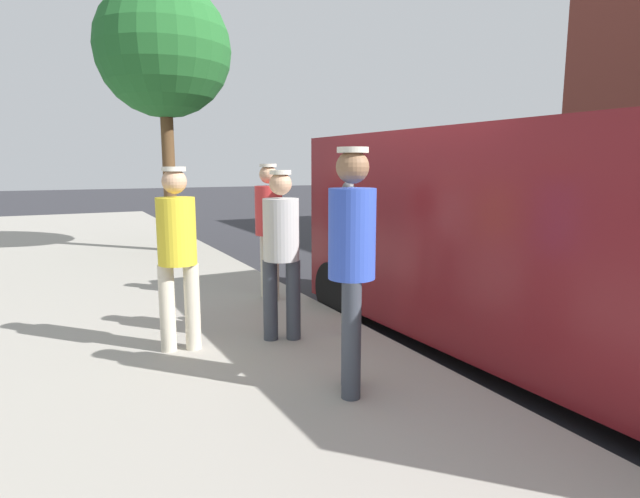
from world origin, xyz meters
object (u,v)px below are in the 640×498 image
Objects in this scene: pedestrian_in_blue at (352,254)px; parked_van at (537,238)px; parking_meter_near at (348,233)px; pedestrian_in_gray at (281,245)px; street_tree at (164,51)px; pedestrian_in_yellow at (177,248)px; pedestrian_in_red at (269,222)px.

pedestrian_in_blue is 0.34× the size of parked_van.
parking_meter_near is 1.75m from parked_van.
pedestrian_in_gray is 0.31× the size of parked_van.
parking_meter_near is 0.85× the size of pedestrian_in_blue.
parked_van is 1.03× the size of street_tree.
pedestrian_in_blue is (0.00, 1.32, 0.11)m from pedestrian_in_gray.
parked_van reaches higher than pedestrian_in_gray.
pedestrian_in_yellow is at bearing 79.52° from street_tree.
pedestrian_in_red is 5.25m from street_tree.
pedestrian_in_blue is at bearing 4.54° from parked_van.
parked_van is (-1.61, 2.68, 0.04)m from pedestrian_in_red.
parked_van is (-2.09, -0.17, -0.03)m from pedestrian_in_blue.
pedestrian_in_yellow is 6.54m from street_tree.
pedestrian_in_blue is at bearing 61.14° from parking_meter_near.
parked_van is at bearing 151.14° from pedestrian_in_gray.
pedestrian_in_blue is (0.59, 1.08, 0.01)m from parking_meter_near.
pedestrian_in_gray is 6.60m from street_tree.
parking_meter_near is 6.79m from street_tree.
pedestrian_in_yellow is at bearing -23.26° from parked_van.
pedestrian_in_red is 0.33× the size of street_tree.
pedestrian_in_yellow is 0.92× the size of pedestrian_in_blue.
pedestrian_in_yellow is 0.33× the size of street_tree.
pedestrian_in_yellow is 1.02× the size of pedestrian_in_gray.
pedestrian_in_blue is (-0.93, 1.47, 0.09)m from pedestrian_in_yellow.
pedestrian_in_red is 1.02× the size of pedestrian_in_yellow.
parking_meter_near is at bearing 157.77° from pedestrian_in_gray.
parked_van is at bearing -175.46° from pedestrian_in_blue.
parking_meter_near is 0.94× the size of pedestrian_in_gray.
parking_meter_near is 1.23m from pedestrian_in_blue.
pedestrian_in_red is 0.94× the size of pedestrian_in_blue.
parking_meter_near is at bearing -31.27° from parked_van.
pedestrian_in_blue is 2.10m from parked_van.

